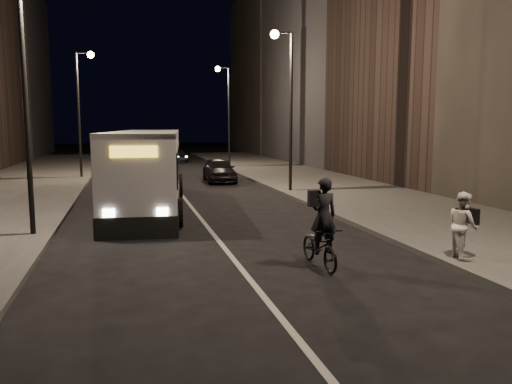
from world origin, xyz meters
TOP-DOWN VIEW (x-y plane):
  - ground at (0.00, 0.00)m, footprint 180.00×180.00m
  - sidewalk_right at (8.50, 14.00)m, footprint 7.00×70.00m
  - sidewalk_left at (-8.50, 14.00)m, footprint 7.00×70.00m
  - building_row_right at (16.00, 27.50)m, footprint 8.00×61.00m
  - streetlight_right_mid at (5.33, 12.00)m, footprint 1.20×0.44m
  - streetlight_right_far at (5.33, 28.00)m, footprint 1.20×0.44m
  - streetlight_left_near at (-5.33, 4.00)m, footprint 1.20×0.44m
  - streetlight_left_far at (-5.33, 22.00)m, footprint 1.20×0.44m
  - city_bus at (-1.80, 9.09)m, footprint 3.89×12.41m
  - cyclist_on_bicycle at (1.96, -1.28)m, footprint 0.78×2.02m
  - pedestrian_woman at (5.60, -1.89)m, footprint 0.77×0.93m
  - car_near at (2.96, 18.25)m, footprint 1.97×4.53m
  - car_mid at (-2.08, 23.75)m, footprint 1.99×4.65m
  - car_far at (2.15, 35.70)m, footprint 1.71×4.01m

SIDE VIEW (x-z plane):
  - ground at x=0.00m, z-range 0.00..0.00m
  - sidewalk_right at x=8.50m, z-range 0.00..0.16m
  - sidewalk_left at x=-8.50m, z-range 0.00..0.16m
  - car_far at x=2.15m, z-range 0.00..1.15m
  - car_mid at x=-2.08m, z-range 0.00..1.49m
  - car_near at x=2.96m, z-range 0.00..1.52m
  - cyclist_on_bicycle at x=1.96m, z-range -0.38..1.91m
  - pedestrian_woman at x=5.60m, z-range 0.16..1.88m
  - city_bus at x=-1.80m, z-range 0.15..3.44m
  - streetlight_right_mid at x=5.33m, z-range 1.30..9.42m
  - streetlight_right_far at x=5.33m, z-range 1.30..9.42m
  - streetlight_left_near at x=-5.33m, z-range 1.30..9.42m
  - streetlight_left_far at x=-5.33m, z-range 1.30..9.42m
  - building_row_right at x=16.00m, z-range 0.00..21.00m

